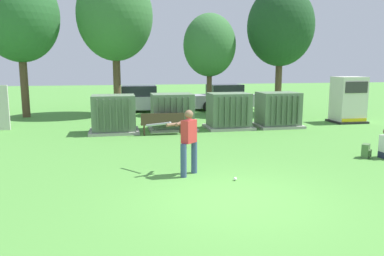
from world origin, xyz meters
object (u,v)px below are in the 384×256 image
at_px(sports_ball, 235,179).
at_px(parked_car_leftmost, 137,100).
at_px(parked_car_left_of_center, 223,98).
at_px(transformer_west, 114,114).
at_px(transformer_mid_west, 172,112).
at_px(transformer_mid_east, 229,111).
at_px(park_bench, 163,122).
at_px(backpack, 366,151).
at_px(transformer_east, 278,110).
at_px(batter, 187,139).
at_px(generator_enclosure, 348,100).

distance_m(sports_ball, parked_car_leftmost, 14.87).
relative_size(sports_ball, parked_car_left_of_center, 0.02).
bearing_deg(transformer_west, parked_car_left_of_center, 46.58).
xyz_separation_m(transformer_mid_west, transformer_mid_east, (2.59, -0.18, 0.00)).
xyz_separation_m(park_bench, backpack, (5.79, -5.21, -0.32)).
bearing_deg(transformer_mid_west, transformer_east, -2.42).
distance_m(transformer_mid_east, park_bench, 3.33).
relative_size(transformer_mid_west, park_bench, 1.16).
relative_size(transformer_mid_west, transformer_mid_east, 1.00).
bearing_deg(sports_ball, parked_car_leftmost, 96.18).
bearing_deg(parked_car_left_of_center, park_bench, -121.08).
height_order(transformer_mid_west, parked_car_left_of_center, same).
xyz_separation_m(batter, parked_car_leftmost, (-0.51, 14.01, -0.22)).
xyz_separation_m(transformer_west, sports_ball, (3.01, -7.58, -0.74)).
xyz_separation_m(transformer_mid_west, park_bench, (-0.58, -1.17, -0.25)).
bearing_deg(generator_enclosure, backpack, -119.37).
bearing_deg(sports_ball, backpack, 17.11).
distance_m(transformer_mid_east, batter, 7.63).
distance_m(transformer_mid_west, parked_car_leftmost, 7.02).
relative_size(park_bench, parked_car_leftmost, 0.42).
bearing_deg(backpack, transformer_west, 141.81).
distance_m(park_bench, backpack, 7.79).
height_order(parked_car_leftmost, parked_car_left_of_center, same).
bearing_deg(generator_enclosure, batter, -142.26).
distance_m(transformer_west, sports_ball, 8.19).
distance_m(transformer_mid_east, sports_ball, 8.00).
distance_m(sports_ball, backpack, 4.99).
xyz_separation_m(transformer_west, transformer_east, (7.55, 0.06, 0.00)).
bearing_deg(transformer_mid_east, transformer_west, -179.03).
xyz_separation_m(transformer_mid_west, backpack, (5.21, -6.38, -0.57)).
height_order(transformer_west, sports_ball, transformer_west).
bearing_deg(parked_car_left_of_center, backpack, -86.63).
bearing_deg(park_bench, generator_enclosure, 9.30).
bearing_deg(backpack, parked_car_left_of_center, 93.37).
bearing_deg(sports_ball, transformer_east, 59.28).
bearing_deg(transformer_mid_east, parked_car_left_of_center, 75.94).
relative_size(park_bench, batter, 1.04).
bearing_deg(generator_enclosure, transformer_mid_west, -177.46).
bearing_deg(transformer_mid_east, sports_ball, -105.63).
xyz_separation_m(generator_enclosure, batter, (-9.67, -7.49, -0.16)).
relative_size(sports_ball, parked_car_leftmost, 0.02).
distance_m(park_bench, batter, 5.93).
relative_size(generator_enclosure, parked_car_leftmost, 0.54).
xyz_separation_m(transformer_west, park_bench, (1.99, -0.90, -0.25)).
distance_m(transformer_mid_east, generator_enclosure, 6.47).
relative_size(batter, backpack, 3.95).
bearing_deg(backpack, sports_ball, -162.89).
xyz_separation_m(park_bench, parked_car_left_of_center, (4.99, 8.28, 0.22)).
height_order(transformer_mid_east, batter, batter).
relative_size(transformer_west, transformer_mid_east, 1.00).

